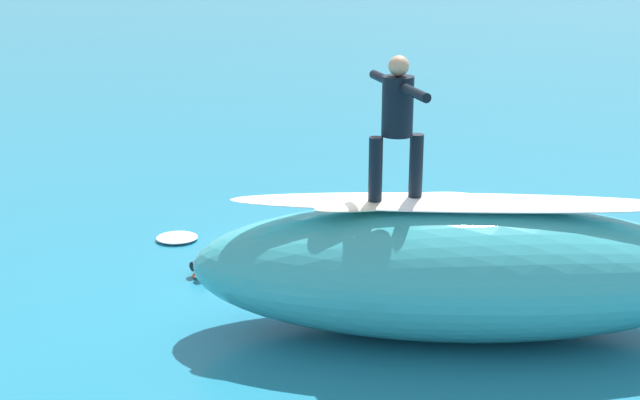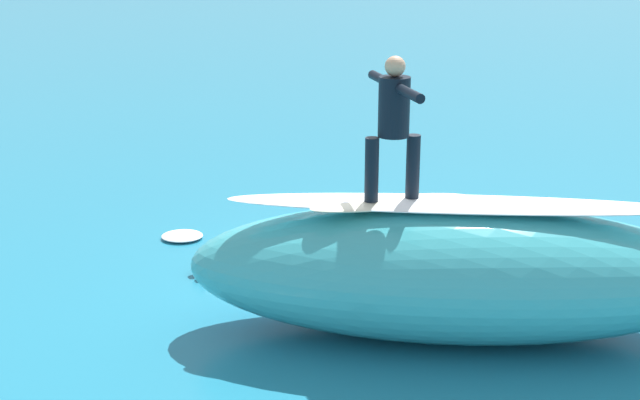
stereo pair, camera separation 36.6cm
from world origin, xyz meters
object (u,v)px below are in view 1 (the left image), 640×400
surfer_riding (397,117)px  surfboard_riding (395,202)px  surfer_paddling (254,247)px  surfboard_paddling (261,256)px

surfer_riding → surfboard_riding: bearing=-95.2°
surfer_riding → surfer_paddling: surfer_riding is taller
surfboard_paddling → surfer_paddling: surfer_paddling is taller
surfboard_paddling → surfboard_riding: bearing=-95.5°
surfboard_riding → surfer_paddling: (1.30, -2.56, -1.39)m
surfboard_paddling → surfer_paddling: 0.22m
surfer_riding → surfboard_paddling: surfer_riding is taller
surfer_riding → surfboard_paddling: size_ratio=0.69×
surfboard_paddling → surfer_paddling: (0.12, 0.07, 0.17)m
surfer_paddling → surfer_riding: bearing=-92.9°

